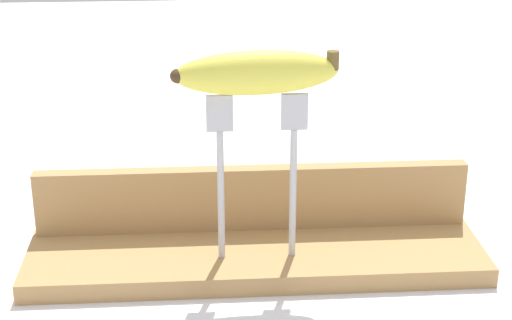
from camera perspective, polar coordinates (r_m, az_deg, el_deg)
ground_plane at (r=0.89m, az=-0.00°, el=-7.28°), size 3.00×3.00×0.00m
wooden_board at (r=0.88m, az=-0.00°, el=-6.69°), size 0.48×0.12×0.02m
board_backstop at (r=0.91m, az=-0.24°, el=-2.59°), size 0.47×0.02×0.07m
fork_stand_center at (r=0.82m, az=0.07°, el=-0.11°), size 0.10×0.01×0.17m
banana_raised_center at (r=0.79m, az=0.07°, el=5.99°), size 0.16×0.05×0.04m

